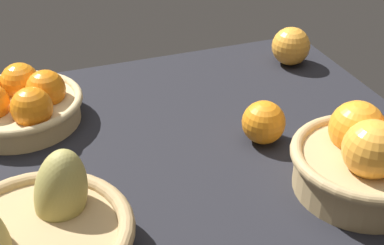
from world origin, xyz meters
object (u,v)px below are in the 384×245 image
(basket_near_left_pears, at_px, (36,236))
(loose_orange_front_gap, at_px, (264,122))
(basket_near_right, at_px, (368,158))
(basket_far_left, at_px, (18,103))
(loose_orange_back_gap, at_px, (291,46))

(basket_near_left_pears, distance_m, loose_orange_front_gap, 0.40)
(basket_near_right, bearing_deg, loose_orange_front_gap, 117.83)
(basket_far_left, relative_size, basket_near_right, 1.03)
(loose_orange_back_gap, bearing_deg, basket_near_left_pears, -145.87)
(basket_near_left_pears, bearing_deg, basket_far_left, 88.69)
(basket_far_left, xyz_separation_m, loose_orange_front_gap, (0.37, -0.20, -0.00))
(basket_far_left, distance_m, loose_orange_back_gap, 0.55)
(basket_far_left, bearing_deg, basket_near_right, -38.31)
(basket_near_left_pears, height_order, loose_orange_front_gap, basket_near_left_pears)
(basket_far_left, bearing_deg, loose_orange_front_gap, -28.30)
(basket_near_left_pears, xyz_separation_m, loose_orange_front_gap, (0.38, 0.14, -0.00))
(basket_far_left, bearing_deg, loose_orange_back_gap, 4.32)
(basket_near_right, distance_m, loose_orange_front_gap, 0.18)
(basket_far_left, xyz_separation_m, basket_near_right, (0.45, -0.36, 0.01))
(basket_far_left, relative_size, loose_orange_front_gap, 3.05)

